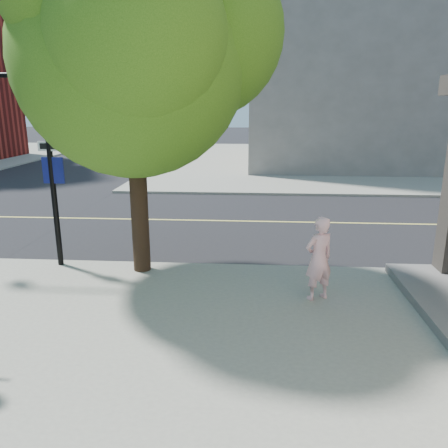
{
  "coord_description": "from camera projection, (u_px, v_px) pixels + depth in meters",
  "views": [
    {
      "loc": [
        5.34,
        -9.99,
        3.83
      ],
      "look_at": [
        4.69,
        -0.67,
        1.3
      ],
      "focal_mm": 35.3,
      "sensor_mm": 36.0,
      "label": 1
    }
  ],
  "objects": [
    {
      "name": "filler_ne",
      "position": [
        386.0,
        54.0,
        29.37
      ],
      "size": [
        18.0,
        16.0,
        14.0
      ],
      "primitive_type": "cube",
      "color": "slate",
      "rests_on": "sidewalk_ne"
    },
    {
      "name": "ground",
      "position": [
        38.0,
        264.0,
        10.97
      ],
      "size": [
        140.0,
        140.0,
        0.0
      ],
      "primitive_type": "plane",
      "color": "black",
      "rests_on": "ground"
    },
    {
      "name": "sidewalk_ne",
      "position": [
        371.0,
        161.0,
        30.76
      ],
      "size": [
        29.0,
        25.0,
        0.12
      ],
      "primitive_type": "cube",
      "color": "gray",
      "rests_on": "ground"
    },
    {
      "name": "road_ew",
      "position": [
        100.0,
        219.0,
        15.31
      ],
      "size": [
        140.0,
        9.0,
        0.01
      ],
      "primitive_type": "cube",
      "color": "black",
      "rests_on": "ground"
    },
    {
      "name": "man_on_phone",
      "position": [
        319.0,
        259.0,
        8.51
      ],
      "size": [
        0.73,
        0.64,
        1.67
      ],
      "primitive_type": "imported",
      "rotation": [
        0.0,
        0.0,
        3.63
      ],
      "color": "#FBB9BC",
      "rests_on": "sidewalk_se"
    },
    {
      "name": "street_tree",
      "position": [
        137.0,
        33.0,
        8.94
      ],
      "size": [
        5.99,
        5.45,
        7.95
      ],
      "rotation": [
        0.0,
        0.0,
        -0.4
      ],
      "color": "black",
      "rests_on": "sidewalk_se"
    }
  ]
}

